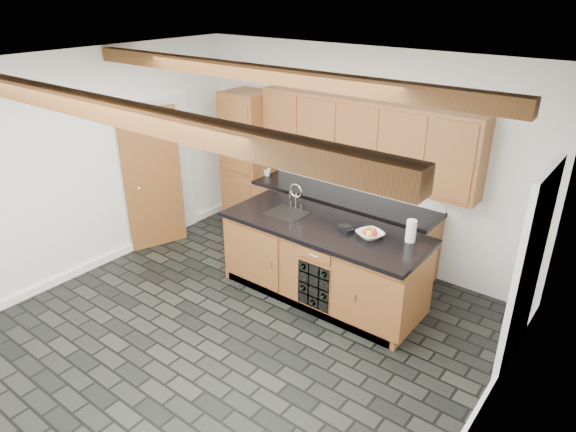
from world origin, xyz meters
name	(u,v)px	position (x,y,z in m)	size (l,w,h in m)	color
ground	(232,337)	(0.00, 0.00, 0.00)	(5.00, 5.00, 0.00)	black
room_shell	(254,189)	(-0.09, 0.53, 1.53)	(5.01, 5.00, 5.00)	white
back_cabinetry	(322,185)	(-0.38, 2.24, 0.98)	(3.65, 0.62, 2.20)	brown
island	(323,261)	(0.31, 1.28, 0.46)	(2.48, 0.96, 0.93)	brown
faucet	(289,210)	(-0.25, 1.33, 0.96)	(0.45, 0.40, 0.34)	black
kitchen_scale	(346,228)	(0.57, 1.34, 0.96)	(0.22, 0.18, 0.06)	black
fruit_bowl	(370,235)	(0.87, 1.35, 0.96)	(0.28, 0.28, 0.07)	silver
fruit_cluster	(370,232)	(0.87, 1.35, 1.00)	(0.16, 0.17, 0.07)	#AF171C
paper_towel	(411,231)	(1.26, 1.54, 1.05)	(0.11, 0.11, 0.25)	white
mug	(267,172)	(-1.30, 2.19, 0.98)	(0.11, 0.11, 0.10)	white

